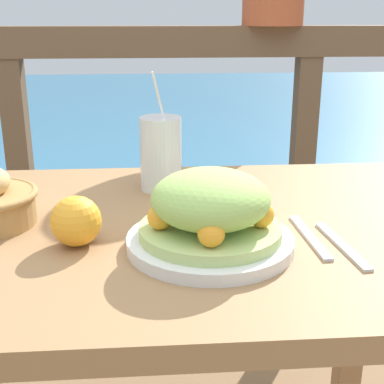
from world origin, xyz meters
name	(u,v)px	position (x,y,z in m)	size (l,w,h in m)	color
patio_table	(175,278)	(0.00, 0.00, 0.62)	(1.07, 0.72, 0.73)	#997047
railing_fence	(163,124)	(0.00, 0.79, 0.75)	(2.80, 0.08, 1.05)	brown
sea_backdrop	(157,128)	(0.00, 3.29, 0.20)	(12.00, 4.00, 0.41)	teal
salad_plate	(210,215)	(0.05, -0.10, 0.79)	(0.27, 0.27, 0.13)	silver
drink_glass	(161,153)	(-0.02, 0.20, 0.81)	(0.09, 0.09, 0.25)	silver
fork	(310,237)	(0.22, -0.08, 0.73)	(0.02, 0.18, 0.00)	silver
knife	(342,245)	(0.26, -0.12, 0.73)	(0.03, 0.18, 0.00)	silver
orange_near_basket	(76,221)	(-0.16, -0.08, 0.77)	(0.08, 0.08, 0.08)	#F9A328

